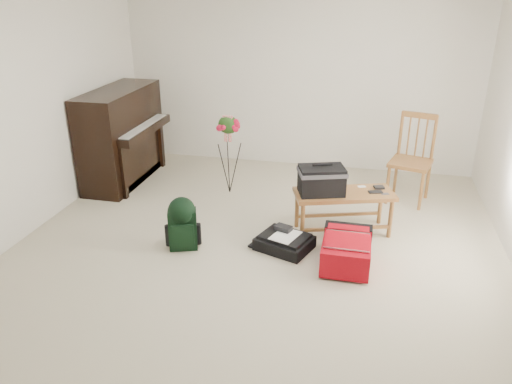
% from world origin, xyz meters
% --- Properties ---
extents(floor, '(5.00, 5.50, 0.01)m').
position_xyz_m(floor, '(0.00, 0.00, 0.00)').
color(floor, '#BAB295').
rests_on(floor, ground).
extents(wall_back, '(5.00, 0.04, 2.50)m').
position_xyz_m(wall_back, '(0.00, 2.75, 1.25)').
color(wall_back, white).
rests_on(wall_back, floor).
extents(wall_left, '(0.04, 5.50, 2.50)m').
position_xyz_m(wall_left, '(-2.50, 0.00, 1.25)').
color(wall_left, white).
rests_on(wall_left, floor).
extents(piano, '(0.71, 1.50, 1.25)m').
position_xyz_m(piano, '(-2.19, 1.60, 0.60)').
color(piano, black).
rests_on(piano, floor).
extents(bench, '(1.13, 0.73, 0.81)m').
position_xyz_m(bench, '(0.65, 0.68, 0.57)').
color(bench, olive).
rests_on(bench, floor).
extents(dining_chair, '(0.58, 0.58, 1.08)m').
position_xyz_m(dining_chair, '(1.56, 1.74, 0.53)').
color(dining_chair, olive).
rests_on(dining_chair, floor).
extents(red_suitcase, '(0.47, 0.67, 0.29)m').
position_xyz_m(red_suitcase, '(0.91, 0.06, 0.15)').
color(red_suitcase, red).
rests_on(red_suitcase, floor).
extents(black_duffel, '(0.64, 0.57, 0.22)m').
position_xyz_m(black_duffel, '(0.28, 0.18, 0.08)').
color(black_duffel, black).
rests_on(black_duffel, floor).
extents(green_backpack, '(0.32, 0.30, 0.56)m').
position_xyz_m(green_backpack, '(-0.74, -0.04, 0.31)').
color(green_backpack, black).
rests_on(green_backpack, floor).
extents(flower_stand, '(0.37, 0.37, 1.05)m').
position_xyz_m(flower_stand, '(-0.67, 1.48, 0.51)').
color(flower_stand, black).
rests_on(flower_stand, floor).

